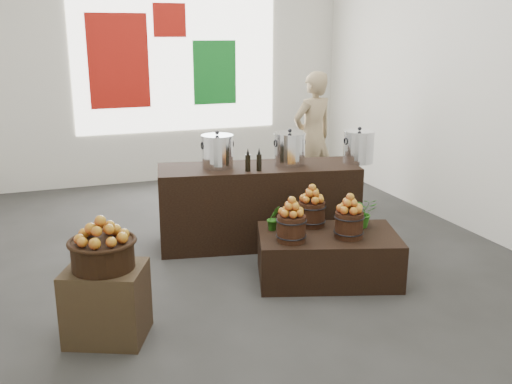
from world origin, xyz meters
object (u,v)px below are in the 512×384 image
object	(u,v)px
display_table	(328,256)
stock_pot_left	(217,152)
stock_pot_right	(359,148)
stock_pot_center	(289,150)
crate	(107,303)
wicker_basket	(103,255)
counter	(258,205)
shopper	(313,137)

from	to	relation	value
display_table	stock_pot_left	size ratio (longest dim) A/B	3.91
stock_pot_right	stock_pot_left	bearing A→B (deg)	169.26
stock_pot_left	stock_pot_center	xyz separation A→B (m)	(0.79, -0.15, 0.00)
stock_pot_left	stock_pot_center	size ratio (longest dim) A/B	1.00
stock_pot_left	crate	bearing A→B (deg)	-130.38
crate	stock_pot_center	bearing A→B (deg)	34.40
stock_pot_center	wicker_basket	bearing A→B (deg)	-145.60
wicker_basket	counter	world-z (taller)	counter
display_table	shopper	bearing A→B (deg)	85.70
crate	display_table	size ratio (longest dim) A/B	0.45
crate	wicker_basket	xyz separation A→B (m)	(0.00, 0.00, 0.40)
wicker_basket	stock_pot_right	xyz separation A→B (m)	(2.97, 1.35, 0.37)
wicker_basket	shopper	size ratio (longest dim) A/B	0.26
crate	stock_pot_right	xyz separation A→B (m)	(2.97, 1.35, 0.77)
counter	stock_pot_left	size ratio (longest dim) A/B	6.47
display_table	counter	distance (m)	1.20
crate	display_table	bearing A→B (deg)	11.02
wicker_basket	shopper	xyz separation A→B (m)	(3.18, 2.97, 0.21)
stock_pot_center	stock_pot_right	distance (m)	0.80
crate	counter	size ratio (longest dim) A/B	0.27
wicker_basket	display_table	xyz separation A→B (m)	(2.13, 0.42, -0.47)
shopper	stock_pot_right	bearing A→B (deg)	67.61
counter	shopper	bearing A→B (deg)	57.15
crate	stock_pot_center	distance (m)	2.76
wicker_basket	display_table	size ratio (longest dim) A/B	0.36
display_table	stock_pot_right	distance (m)	1.51
wicker_basket	stock_pot_left	size ratio (longest dim) A/B	1.39
display_table	stock_pot_center	bearing A→B (deg)	105.29
stock_pot_center	stock_pot_right	world-z (taller)	same
crate	stock_pot_center	world-z (taller)	stock_pot_center
shopper	counter	bearing A→B (deg)	31.41
wicker_basket	display_table	world-z (taller)	wicker_basket
stock_pot_left	wicker_basket	bearing A→B (deg)	-130.38
crate	display_table	distance (m)	2.17
wicker_basket	stock_pot_right	distance (m)	3.28
crate	shopper	bearing A→B (deg)	43.03
crate	stock_pot_center	xyz separation A→B (m)	(2.18, 1.50, 0.77)
display_table	stock_pot_left	distance (m)	1.66
display_table	shopper	distance (m)	2.84
counter	stock_pot_left	xyz separation A→B (m)	(-0.44, 0.08, 0.62)
stock_pot_center	shopper	size ratio (longest dim) A/B	0.19
stock_pot_right	stock_pot_center	bearing A→B (deg)	169.26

